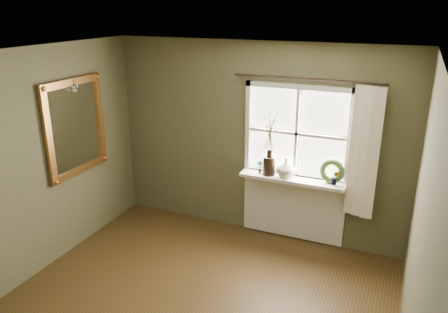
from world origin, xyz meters
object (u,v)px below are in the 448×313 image
Objects in this scene: dark_jug at (269,165)px; wreath at (332,174)px; cream_vase at (286,168)px; gilt_mirror at (76,127)px.

wreath is at bearing 2.88° from dark_jug.
cream_vase is 0.58m from wreath.
cream_vase is at bearing 22.89° from gilt_mirror.
gilt_mirror is (-2.20, -1.02, 0.54)m from dark_jug.
gilt_mirror is at bearing -155.85° from wreath.
wreath is (0.57, 0.04, -0.01)m from cream_vase.
wreath is at bearing 19.53° from gilt_mirror.
cream_vase is 0.21× the size of gilt_mirror.
cream_vase is (0.22, 0.00, 0.00)m from dark_jug.
dark_jug is 0.20× the size of gilt_mirror.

